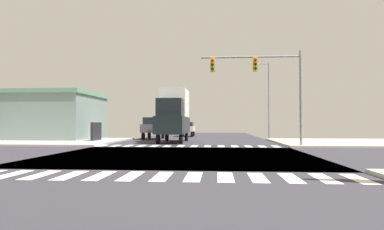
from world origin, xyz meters
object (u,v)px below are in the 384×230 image
Objects in this scene: sedan_nearside_1 at (187,128)px; suv_farside_1 at (175,125)px; traffic_signal_mast at (262,76)px; street_lamp at (267,94)px; bank_building at (24,116)px; suv_crossing_2 at (153,126)px; box_truck_leading_2 at (174,114)px.

suv_farside_1 is at bearing -74.16° from sedan_nearside_1.
sedan_nearside_1 is at bearing 110.38° from traffic_signal_mast.
traffic_signal_mast is 14.14m from street_lamp.
traffic_signal_mast is at bearing -21.19° from bank_building.
street_lamp is 1.86× the size of suv_farside_1.
suv_farside_1 is at bearing 57.82° from bank_building.
suv_crossing_2 is (0.00, -18.24, 0.00)m from suv_farside_1.
bank_building reaches higher than suv_farside_1.
suv_crossing_2 is at bearing 68.63° from sedan_nearside_1.
street_lamp is 0.51× the size of bank_building.
bank_building is 13.47m from suv_crossing_2.
street_lamp reaches higher than suv_crossing_2.
traffic_signal_mast reaches higher than suv_farside_1.
bank_building is 2.31× the size of box_truck_leading_2.
traffic_signal_mast is 15.99m from suv_crossing_2.
suv_crossing_2 is 6.74m from box_truck_leading_2.
traffic_signal_mast is 1.01× the size of box_truck_leading_2.
suv_farside_1 is at bearing 108.80° from traffic_signal_mast.
street_lamp is 26.28m from bank_building.
box_truck_leading_2 is at bearing 116.86° from suv_crossing_2.
suv_farside_1 and suv_crossing_2 have the same top height.
street_lamp is 12.79m from box_truck_leading_2.
street_lamp is 1.19× the size of box_truck_leading_2.
suv_crossing_2 reaches higher than sedan_nearside_1.
bank_building is at bearing -11.39° from box_truck_leading_2.
suv_crossing_2 is (13.16, 2.67, -1.06)m from bank_building.
bank_building is at bearing 11.47° from suv_crossing_2.
suv_farside_1 is (13.16, 20.91, -1.06)m from bank_building.
bank_building is at bearing 57.82° from suv_farside_1.
traffic_signal_mast reaches higher than sedan_nearside_1.
bank_building is 3.87× the size of sedan_nearside_1.
bank_building is at bearing 158.81° from traffic_signal_mast.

